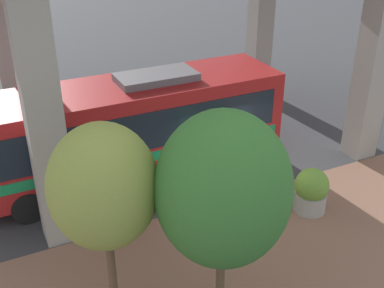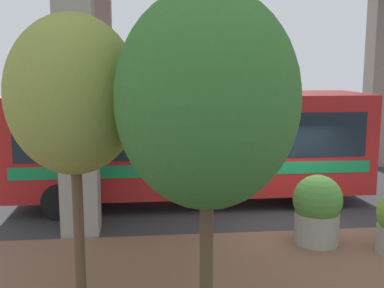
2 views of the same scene
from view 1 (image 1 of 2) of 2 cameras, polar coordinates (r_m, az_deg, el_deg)
ground_plane at (r=15.72m, az=5.37°, el=-6.16°), size 80.00×80.00×0.00m
sidewalk_strip at (r=13.77m, az=11.92°, el=-12.25°), size 6.00×40.00×0.02m
bus at (r=16.06m, az=-7.50°, el=2.33°), size 2.81×10.40×3.53m
planter_front at (r=14.65m, az=7.21°, el=-5.17°), size 1.14×1.14×1.64m
planter_middle at (r=15.06m, az=13.93°, el=-5.41°), size 1.03×1.03×1.43m
street_tree_near at (r=9.51m, az=-10.44°, el=-5.07°), size 2.19×2.19×4.97m
street_tree_far at (r=9.32m, az=3.70°, el=-5.46°), size 2.69×2.69×5.25m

